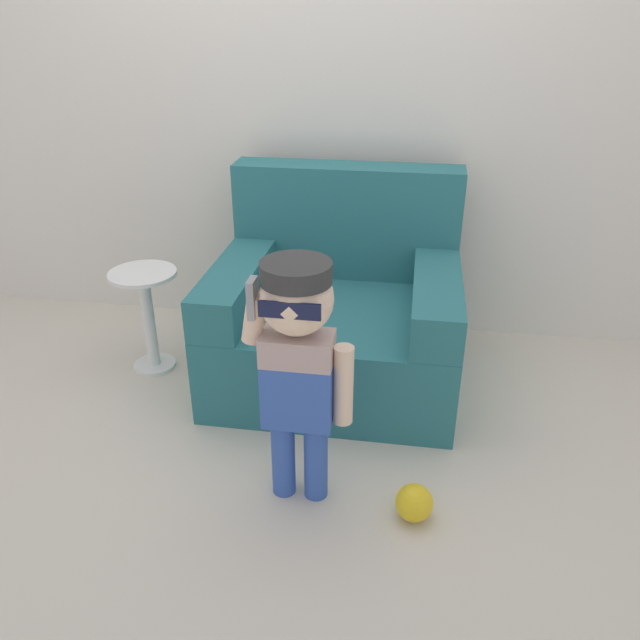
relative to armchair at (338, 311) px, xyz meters
name	(u,v)px	position (x,y,z in m)	size (l,w,h in m)	color
ground_plane	(292,372)	(-0.21, -0.07, -0.32)	(10.00, 10.00, 0.00)	beige
wall_back	(312,79)	(-0.21, 0.55, 0.98)	(10.00, 0.05, 2.60)	silver
armchair	(338,311)	(0.00, 0.00, 0.00)	(1.11, 0.97, 0.94)	#286B70
person_child	(298,349)	(-0.02, -0.90, 0.29)	(0.38, 0.28, 0.92)	#3356AD
side_table	(148,311)	(-0.91, -0.12, -0.01)	(0.32, 0.32, 0.51)	white
toy_ball	(414,503)	(0.40, -0.96, -0.26)	(0.14, 0.14, 0.14)	yellow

